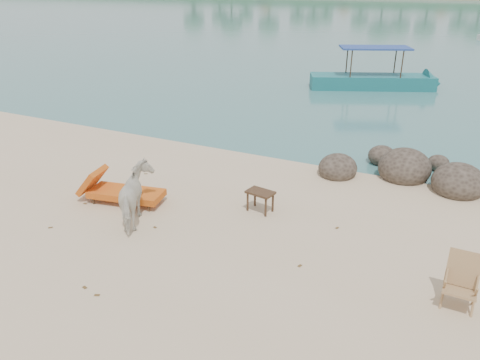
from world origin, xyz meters
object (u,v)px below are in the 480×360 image
Objects in this scene: lounge_chair at (126,190)px; deck_chair at (461,286)px; side_table at (260,203)px; boulders at (426,175)px; boat_near at (375,54)px; cow at (137,197)px.

deck_chair is (7.58, -0.73, 0.11)m from lounge_chair.
side_table is 0.71× the size of deck_chair.
deck_chair is (4.42, -1.74, 0.19)m from side_table.
boat_near reaches higher than boulders.
cow is 2.43× the size of side_table.
side_table is at bearing -111.18° from boat_near.
boulders is 0.92× the size of boat_near.
boat_near reaches higher than side_table.
side_table is at bearing -173.88° from cow.
boat_near reaches higher than deck_chair.
deck_chair is 17.57m from boat_near.
lounge_chair reaches higher than side_table.
boat_near is (-0.53, 15.08, 1.41)m from side_table.
lounge_chair is 2.54× the size of deck_chair.
side_table is at bearing 6.80° from lounge_chair.
cow is 16.91m from boat_near.
boat_near reaches higher than cow.
boulders is 7.01× the size of deck_chair.
side_table is (2.25, 1.71, -0.39)m from cow.
deck_chair is at bearing -11.65° from side_table.
boat_near is at bearing 101.83° from side_table.
cow is 1.19m from lounge_chair.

